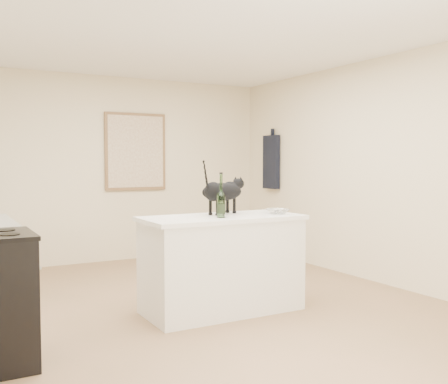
% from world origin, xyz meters
% --- Properties ---
extents(floor, '(5.50, 5.50, 0.00)m').
position_xyz_m(floor, '(0.00, 0.00, 0.00)').
color(floor, '#906A4C').
rests_on(floor, ground).
extents(ceiling, '(5.50, 5.50, 0.00)m').
position_xyz_m(ceiling, '(0.00, 0.00, 2.60)').
color(ceiling, white).
rests_on(ceiling, ground).
extents(wall_back, '(4.50, 0.00, 4.50)m').
position_xyz_m(wall_back, '(0.00, 2.75, 1.30)').
color(wall_back, beige).
rests_on(wall_back, ground).
extents(wall_right, '(0.00, 5.50, 5.50)m').
position_xyz_m(wall_right, '(2.25, 0.00, 1.30)').
color(wall_right, beige).
rests_on(wall_right, ground).
extents(island_base, '(1.44, 0.67, 0.86)m').
position_xyz_m(island_base, '(0.10, -0.20, 0.43)').
color(island_base, white).
rests_on(island_base, floor).
extents(island_top, '(1.50, 0.70, 0.04)m').
position_xyz_m(island_top, '(0.10, -0.20, 0.88)').
color(island_top, white).
rests_on(island_top, island_base).
extents(artwork_frame, '(0.90, 0.03, 1.10)m').
position_xyz_m(artwork_frame, '(0.30, 2.72, 1.55)').
color(artwork_frame, brown).
rests_on(artwork_frame, wall_back).
extents(artwork_canvas, '(0.82, 0.00, 1.02)m').
position_xyz_m(artwork_canvas, '(0.30, 2.70, 1.55)').
color(artwork_canvas, beige).
rests_on(artwork_canvas, wall_back).
extents(hanging_garment, '(0.08, 0.34, 0.80)m').
position_xyz_m(hanging_garment, '(2.19, 2.05, 1.40)').
color(hanging_garment, black).
rests_on(hanging_garment, wall_right).
extents(black_cat, '(0.57, 0.38, 0.39)m').
position_xyz_m(black_cat, '(0.18, -0.06, 1.09)').
color(black_cat, black).
rests_on(black_cat, island_top).
extents(wine_bottle, '(0.09, 0.09, 0.36)m').
position_xyz_m(wine_bottle, '(0.03, -0.32, 1.08)').
color(wine_bottle, '#265522').
rests_on(wine_bottle, island_top).
extents(glass_bowl, '(0.22, 0.22, 0.05)m').
position_xyz_m(glass_bowl, '(0.66, -0.31, 0.93)').
color(glass_bowl, white).
rests_on(glass_bowl, island_top).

